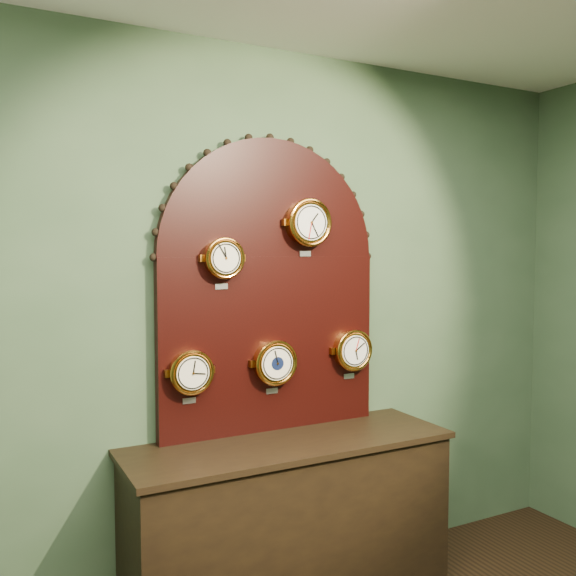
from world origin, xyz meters
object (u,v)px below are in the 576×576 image
display_board (270,277)px  roman_clock (224,258)px  arabic_clock (308,223)px  tide_clock (352,350)px  shop_counter (290,526)px  barometer (275,363)px  hygrometer (191,372)px

display_board → roman_clock: bearing=-166.8°
arabic_clock → tide_clock: (0.28, 0.00, -0.69)m
shop_counter → barometer: barometer is taller
display_board → roman_clock: display_board is taller
display_board → roman_clock: size_ratio=6.02×
roman_clock → hygrometer: roman_clock is taller
arabic_clock → hygrometer: bearing=179.9°
display_board → hygrometer: 0.64m
shop_counter → tide_clock: bearing=18.3°
hygrometer → tide_clock: 0.92m
arabic_clock → barometer: (-0.19, 0.00, -0.71)m
barometer → arabic_clock: bearing=-0.1°
shop_counter → hygrometer: size_ratio=5.97×
barometer → tide_clock: 0.47m
shop_counter → arabic_clock: 1.53m
arabic_clock → tide_clock: bearing=0.1°
arabic_clock → barometer: 0.74m
roman_clock → tide_clock: size_ratio=0.92×
roman_clock → tide_clock: (0.75, -0.00, -0.50)m
tide_clock → shop_counter: bearing=-161.7°
display_board → tide_clock: 0.62m
arabic_clock → roman_clock: bearing=179.9°
shop_counter → hygrometer: hygrometer is taller
arabic_clock → barometer: size_ratio=1.05×
arabic_clock → hygrometer: arabic_clock is taller
tide_clock → barometer: bearing=-180.0°
tide_clock → hygrometer: bearing=180.0°
shop_counter → roman_clock: (-0.28, 0.15, 1.33)m
arabic_clock → hygrometer: size_ratio=1.12×
arabic_clock → tide_clock: 0.74m
shop_counter → hygrometer: (-0.45, 0.15, 0.78)m
shop_counter → display_board: bearing=90.0°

